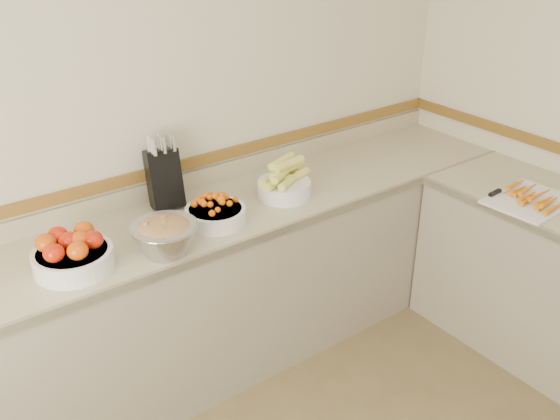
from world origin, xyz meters
TOP-DOWN VIEW (x-y plane):
  - back_wall at (0.00, 2.00)m, footprint 4.00×0.00m
  - counter_back at (0.00, 1.68)m, footprint 4.00×0.65m
  - knife_block at (0.04, 1.90)m, footprint 0.19×0.22m
  - tomato_bowl at (-0.56, 1.59)m, footprint 0.34×0.34m
  - cherry_tomato_bowl at (0.14, 1.59)m, footprint 0.29×0.29m
  - corn_bowl at (0.58, 1.62)m, footprint 0.31×0.28m
  - rhubarb_bowl at (-0.19, 1.47)m, footprint 0.30×0.30m
  - cutting_board at (1.56, 0.81)m, footprint 0.45×0.36m

SIDE VIEW (x-z plane):
  - counter_back at x=0.00m, z-range -0.09..0.99m
  - cutting_board at x=1.56m, z-range 0.89..0.95m
  - cherry_tomato_bowl at x=0.14m, z-range 0.87..1.03m
  - tomato_bowl at x=-0.56m, z-range 0.89..1.06m
  - corn_bowl at x=0.58m, z-range 0.87..1.08m
  - rhubarb_bowl at x=-0.19m, z-range 0.90..1.07m
  - knife_block at x=0.04m, z-range 0.86..1.25m
  - back_wall at x=0.00m, z-range -0.70..3.30m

